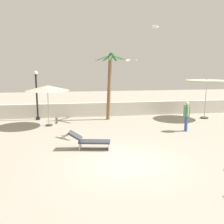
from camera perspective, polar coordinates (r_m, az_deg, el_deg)
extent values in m
plane|color=#9E9384|center=(10.33, 2.94, -10.90)|extent=(56.00, 56.00, 0.00)
cube|color=silver|center=(19.14, -2.89, 0.56)|extent=(25.20, 0.30, 1.01)
cylinder|color=#333338|center=(19.59, 19.69, -1.19)|extent=(0.56, 0.56, 0.08)
cylinder|color=#A5A5AD|center=(19.39, 19.92, 2.60)|extent=(0.05, 0.05, 2.69)
cylinder|color=#B7AD93|center=(19.27, 20.16, 6.52)|extent=(2.89, 2.89, 0.06)
sphere|color=#99999E|center=(19.26, 20.18, 6.80)|extent=(0.08, 0.08, 0.08)
cylinder|color=#333338|center=(16.65, -13.70, -2.82)|extent=(0.42, 0.42, 0.08)
cylinder|color=#A5A5AD|center=(16.44, -13.86, 0.86)|extent=(0.05, 0.05, 2.25)
cone|color=#B7AD93|center=(16.29, -14.04, 5.16)|extent=(2.66, 2.66, 0.32)
sphere|color=#99999E|center=(16.28, -14.07, 5.79)|extent=(0.08, 0.08, 0.08)
cylinder|color=brown|center=(17.78, -0.64, 5.33)|extent=(0.42, 0.24, 4.40)
sphere|color=#2A6235|center=(17.75, -0.06, 12.42)|extent=(0.39, 0.39, 0.39)
ellipsoid|color=#2A6235|center=(17.85, 1.85, 11.82)|extent=(1.12, 0.21, 0.47)
ellipsoid|color=#2A6235|center=(18.31, 0.49, 11.79)|extent=(0.67, 1.10, 0.47)
ellipsoid|color=#2A6235|center=(18.23, -1.15, 11.79)|extent=(0.67, 1.10, 0.47)
ellipsoid|color=#2A6235|center=(17.62, -1.97, 11.84)|extent=(1.13, 0.28, 0.47)
ellipsoid|color=#2A6235|center=(17.17, -0.44, 11.89)|extent=(0.57, 1.12, 0.47)
ellipsoid|color=#2A6235|center=(17.31, 1.25, 11.87)|extent=(0.77, 1.06, 0.47)
cylinder|color=black|center=(18.65, -16.00, -1.35)|extent=(0.28, 0.28, 0.20)
cylinder|color=black|center=(18.42, -16.23, 3.04)|extent=(0.12, 0.12, 3.08)
cylinder|color=black|center=(18.30, -16.47, 7.83)|extent=(0.22, 0.22, 0.06)
sphere|color=white|center=(18.30, -16.49, 8.27)|extent=(0.28, 0.28, 0.28)
cube|color=#B7B7BC|center=(11.71, -0.68, -7.40)|extent=(0.15, 0.55, 0.35)
cube|color=#B7B7BC|center=(11.84, -7.03, -7.28)|extent=(0.15, 0.55, 0.35)
cube|color=#33383D|center=(11.70, -3.88, -6.53)|extent=(1.48, 0.81, 0.08)
cube|color=#33383D|center=(11.75, -8.12, -5.13)|extent=(0.70, 0.66, 0.40)
cylinder|color=#3359B2|center=(15.48, 15.89, -2.42)|extent=(0.12, 0.12, 0.87)
cylinder|color=#3359B2|center=(15.34, 16.10, -2.55)|extent=(0.12, 0.12, 0.87)
cube|color=#3F8C59|center=(15.27, 16.13, 0.22)|extent=(0.27, 0.38, 0.61)
sphere|color=beige|center=(15.20, 16.21, 1.80)|extent=(0.23, 0.23, 0.23)
cylinder|color=beige|center=(15.48, 15.83, 0.49)|extent=(0.08, 0.08, 0.55)
cylinder|color=beige|center=(15.04, 16.46, 0.18)|extent=(0.08, 0.08, 0.55)
ellipsoid|color=white|center=(13.31, 3.45, 11.25)|extent=(0.31, 0.31, 0.12)
sphere|color=white|center=(13.45, 3.85, 11.36)|extent=(0.10, 0.10, 0.10)
cube|color=silver|center=(13.45, 2.49, 11.33)|extent=(0.47, 0.47, 0.07)
cube|color=silver|center=(13.17, 4.44, 11.34)|extent=(0.47, 0.47, 0.04)
ellipsoid|color=white|center=(14.36, 9.67, 17.99)|extent=(0.34, 0.24, 0.12)
sphere|color=white|center=(14.38, 8.97, 18.12)|extent=(0.10, 0.10, 0.10)
cube|color=silver|center=(14.12, 9.56, 18.21)|extent=(0.33, 0.49, 0.11)
cube|color=silver|center=(14.60, 9.79, 17.94)|extent=(0.33, 0.49, 0.09)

